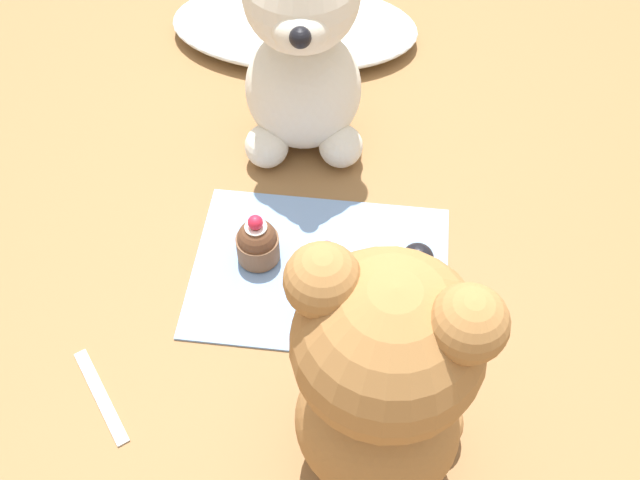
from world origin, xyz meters
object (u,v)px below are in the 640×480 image
Objects in this scene: teddy_bear_tan at (383,383)px; teaspoon at (101,396)px; cupcake_near_cream_bear at (257,242)px; saucer_plate at (326,289)px; cupcake_near_tan_bear at (326,273)px; teddy_bear_cream at (302,53)px.

teaspoon is at bearing 6.86° from teddy_bear_tan.
saucer_plate is (0.08, -0.04, -0.02)m from cupcake_near_cream_bear.
teddy_bear_tan is at bearing 45.17° from teaspoon.
cupcake_near_tan_bear reaches higher than saucer_plate.
teddy_bear_cream is 0.96× the size of teddy_bear_tan.
teddy_bear_tan is (0.11, -0.40, 0.01)m from teddy_bear_cream.
saucer_plate is at bearing -57.03° from teddy_bear_tan.
cupcake_near_cream_bear is 0.09m from cupcake_near_tan_bear.
cupcake_near_cream_bear is 0.09m from saucer_plate.
teddy_bear_tan is 3.82× the size of cupcake_near_tan_bear.
teaspoon is (-0.20, -0.14, -0.01)m from saucer_plate.
teaspoon is (-0.12, -0.18, -0.03)m from cupcake_near_cream_bear.
teddy_bear_tan is 0.23m from saucer_plate.
teddy_bear_tan reaches higher than cupcake_near_tan_bear.
saucer_plate is (0.05, -0.23, -0.12)m from teddy_bear_cream.
teddy_bear_cream is at bearing 103.07° from cupcake_near_tan_bear.
teddy_bear_cream is 0.25m from cupcake_near_tan_bear.
teaspoon is at bearing -144.61° from saucer_plate.
teddy_bear_cream reaches higher than saucer_plate.
teddy_bear_cream is at bearing 103.07° from saucer_plate.
cupcake_near_tan_bear is 0.67× the size of teaspoon.
saucer_plate is 0.95× the size of cupcake_near_tan_bear.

